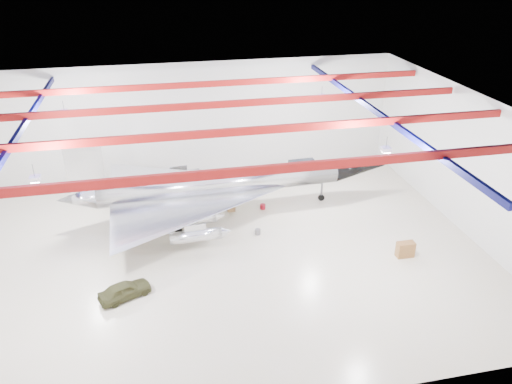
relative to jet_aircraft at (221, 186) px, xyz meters
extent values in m
plane|color=beige|center=(-1.42, -5.67, -2.53)|extent=(40.00, 40.00, 0.00)
plane|color=silver|center=(-1.42, 9.33, 2.97)|extent=(40.00, 0.00, 40.00)
plane|color=silver|center=(18.58, -5.67, 2.97)|extent=(0.00, 30.00, 30.00)
plane|color=#0A0F38|center=(-1.42, -5.67, 8.47)|extent=(40.00, 40.00, 0.00)
cube|color=maroon|center=(-1.42, -14.67, 7.87)|extent=(39.50, 0.25, 0.50)
cube|color=maroon|center=(-1.42, -8.67, 7.87)|extent=(39.50, 0.25, 0.50)
cube|color=maroon|center=(-1.42, -2.67, 7.87)|extent=(39.50, 0.25, 0.50)
cube|color=maroon|center=(-1.42, 3.33, 7.87)|extent=(39.50, 0.25, 0.50)
cube|color=#0B0C47|center=(-13.42, -5.67, 7.57)|extent=(0.25, 29.50, 0.40)
cube|color=#0B0C47|center=(10.58, -5.67, 7.57)|extent=(0.25, 29.50, 0.40)
cube|color=silver|center=(-11.42, -11.67, 7.17)|extent=(0.55, 0.55, 0.25)
cube|color=silver|center=(8.58, -11.67, 7.17)|extent=(0.55, 0.55, 0.25)
cube|color=silver|center=(-11.42, 0.33, 7.17)|extent=(0.55, 0.55, 0.25)
cube|color=silver|center=(8.58, 0.33, 7.17)|extent=(0.55, 0.55, 0.25)
cylinder|color=silver|center=(0.06, 0.00, 0.29)|extent=(20.27, 2.87, 2.02)
cone|color=black|center=(12.67, 0.53, 0.29)|extent=(5.13, 2.23, 2.02)
cone|color=silver|center=(-11.55, -0.48, 0.29)|extent=(3.11, 2.15, 2.02)
cube|color=silver|center=(-10.54, -0.44, 2.92)|extent=(2.83, 0.24, 4.55)
cube|color=black|center=(7.12, 0.30, 1.35)|extent=(2.25, 0.90, 0.51)
cylinder|color=silver|center=(-2.74, -5.68, -1.12)|extent=(3.87, 1.07, 0.91)
cylinder|color=silver|center=(-2.84, -3.15, -1.12)|extent=(3.87, 1.07, 0.91)
cylinder|color=silver|center=(-3.10, 2.90, -1.12)|extent=(3.87, 1.07, 0.91)
cylinder|color=silver|center=(-3.21, 5.43, -1.12)|extent=(3.87, 1.07, 0.91)
cylinder|color=#59595B|center=(9.14, 0.38, -1.63)|extent=(0.18, 0.18, 1.82)
cylinder|color=black|center=(9.14, 0.38, -2.25)|extent=(0.57, 0.25, 0.57)
cylinder|color=#59595B|center=(-3.88, -2.69, -1.63)|extent=(0.18, 0.18, 1.82)
cylinder|color=black|center=(-3.88, -2.69, -2.25)|extent=(0.57, 0.25, 0.57)
cylinder|color=#59595B|center=(-4.09, 2.36, -1.63)|extent=(0.18, 0.18, 1.82)
cylinder|color=black|center=(-4.09, 2.36, -2.25)|extent=(0.57, 0.25, 0.57)
imported|color=#3C3D1E|center=(-7.87, -10.10, -1.95)|extent=(3.69, 2.66, 1.17)
cube|color=brown|center=(12.30, -9.48, -1.94)|extent=(1.31, 0.65, 1.20)
cube|color=olive|center=(-6.28, -2.94, -2.36)|extent=(0.56, 0.48, 0.34)
cube|color=maroon|center=(-1.26, 1.00, -2.38)|extent=(0.46, 0.38, 0.30)
cylinder|color=#59595B|center=(2.30, -4.12, -2.32)|extent=(0.60, 0.60, 0.42)
cube|color=olive|center=(0.86, 0.16, -2.30)|extent=(0.68, 0.55, 0.47)
cube|color=#59595B|center=(-5.62, 3.09, -2.41)|extent=(0.38, 0.31, 0.24)
cylinder|color=maroon|center=(3.62, -0.07, -2.32)|extent=(0.56, 0.56, 0.43)
cube|color=olive|center=(-4.75, -1.73, -2.36)|extent=(0.58, 0.51, 0.35)
cylinder|color=#59595B|center=(-1.86, 2.29, -2.33)|extent=(0.50, 0.50, 0.41)
camera|label=1|loc=(-4.93, -37.51, 18.32)|focal=35.00mm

